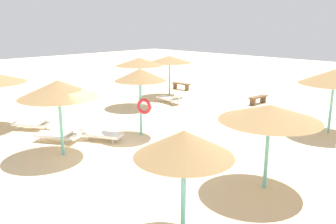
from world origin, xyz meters
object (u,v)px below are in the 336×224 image
at_px(parasol_4, 184,144).
at_px(parasol_7, 169,59).
at_px(parasol_6, 270,113).
at_px(parasol_1, 140,76).
at_px(lounger_2, 34,123).
at_px(lounger_5, 58,135).
at_px(parasol_3, 139,62).
at_px(parasol_0, 335,77).
at_px(bench_1, 258,99).
at_px(bench_0, 181,85).
at_px(lounger_1, 100,133).
at_px(lounger_3, 170,98).
at_px(parasol_5, 58,89).

distance_m(parasol_4, parasol_7, 16.40).
bearing_deg(parasol_6, parasol_1, 172.91).
relative_size(lounger_2, lounger_5, 0.98).
height_order(parasol_3, lounger_5, parasol_3).
bearing_deg(parasol_0, parasol_4, -86.28).
bearing_deg(lounger_5, parasol_4, -9.66).
distance_m(parasol_0, bench_1, 6.55).
bearing_deg(parasol_6, parasol_7, 146.12).
distance_m(parasol_7, bench_0, 3.40).
distance_m(parasol_4, bench_1, 15.07).
bearing_deg(parasol_6, bench_1, 121.52).
xyz_separation_m(lounger_1, lounger_2, (-3.51, -1.26, 0.00)).
bearing_deg(lounger_3, parasol_4, -44.58).
bearing_deg(parasol_3, parasol_4, -36.92).
height_order(parasol_0, parasol_1, parasol_1).
xyz_separation_m(parasol_5, lounger_2, (-3.92, 0.70, -2.23)).
xyz_separation_m(parasol_4, lounger_2, (-10.78, 1.48, -2.01)).
distance_m(parasol_1, bench_1, 9.47).
height_order(parasol_5, parasol_6, parasol_5).
distance_m(lounger_1, bench_0, 12.45).
distance_m(lounger_1, lounger_5, 1.71).
relative_size(parasol_1, lounger_3, 1.54).
xyz_separation_m(lounger_5, bench_1, (2.29, 12.22, 0.03)).
xyz_separation_m(parasol_3, lounger_1, (3.57, -5.41, -2.36)).
bearing_deg(lounger_2, bench_1, 68.87).
distance_m(parasol_1, lounger_2, 5.69).
relative_size(parasol_1, parasol_6, 1.00).
distance_m(parasol_0, parasol_4, 10.70).
xyz_separation_m(parasol_1, bench_0, (-6.21, 9.43, -2.32)).
xyz_separation_m(parasol_0, parasol_1, (-5.87, -6.19, 0.08)).
bearing_deg(parasol_3, lounger_1, -56.57).
distance_m(lounger_2, bench_0, 12.59).
relative_size(parasol_7, lounger_2, 1.55).
bearing_deg(bench_1, parasol_4, -65.99).
bearing_deg(lounger_2, parasol_6, 11.41).
xyz_separation_m(parasol_3, lounger_5, (2.47, -6.72, -2.36)).
distance_m(parasol_7, lounger_5, 10.85).
bearing_deg(lounger_3, parasol_7, 134.86).
height_order(parasol_0, lounger_3, parasol_0).
bearing_deg(lounger_3, parasol_0, 4.01).
bearing_deg(parasol_5, parasol_6, 22.66).
bearing_deg(parasol_5, parasol_3, 118.37).
bearing_deg(parasol_3, parasol_6, -22.39).
bearing_deg(parasol_4, parasol_6, 89.29).
distance_m(parasol_3, parasol_4, 13.56).
relative_size(parasol_3, lounger_2, 1.51).
distance_m(parasol_1, lounger_3, 7.00).
distance_m(parasol_3, parasol_5, 8.37).
xyz_separation_m(parasol_5, parasol_6, (6.91, 2.88, -0.19)).
height_order(parasol_6, bench_1, parasol_6).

